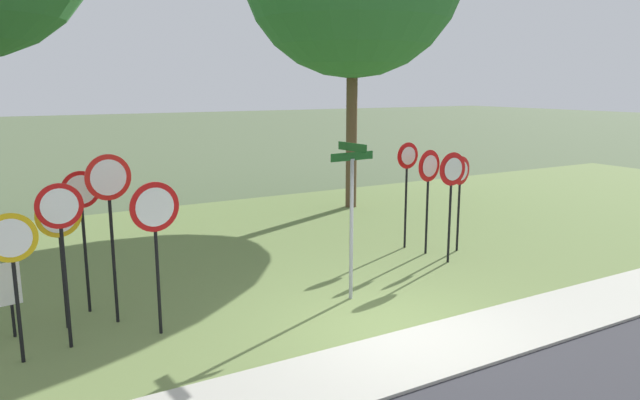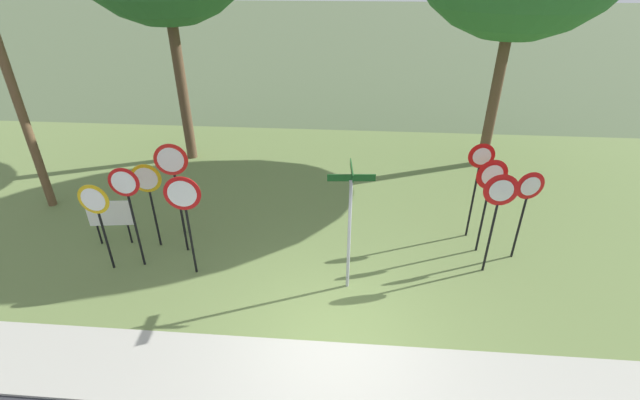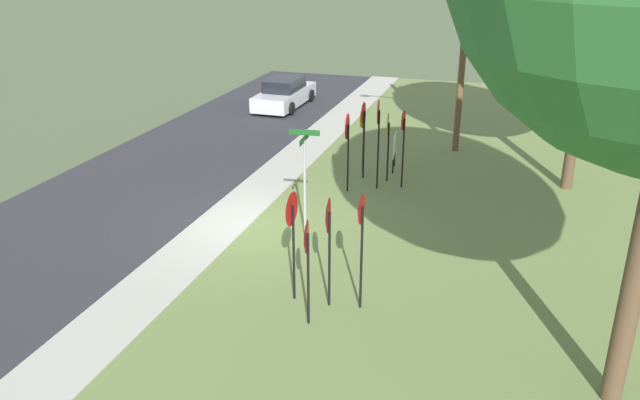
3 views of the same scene
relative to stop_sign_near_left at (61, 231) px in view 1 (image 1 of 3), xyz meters
The scene contains 14 objects.
ground_plane 5.53m from the stop_sign_near_left, 23.60° to the right, with size 160.00×160.00×0.00m, color #4C5B3D.
sidewalk_strip 5.86m from the stop_sign_near_left, 31.19° to the right, with size 44.00×1.60×0.06m, color #ADAA9E.
grass_median 6.45m from the stop_sign_near_left, 39.57° to the left, with size 44.00×12.00×0.04m, color olive.
stop_sign_near_left is the anchor object (origin of this frame).
stop_sign_near_right 0.86m from the stop_sign_near_left, 85.78° to the left, with size 0.72×0.13×2.31m.
stop_sign_far_left 1.37m from the stop_sign_near_left, ahead, with size 0.80×0.12×2.53m.
stop_sign_far_center 1.10m from the stop_sign_near_left, 38.51° to the left, with size 0.76×0.14×2.91m.
stop_sign_far_right 0.75m from the stop_sign_near_left, 164.81° to the right, with size 0.72×0.10×2.26m.
stop_sign_center_tall 1.50m from the stop_sign_near_left, 70.39° to the left, with size 0.65×0.09×2.56m.
yield_sign_near_left 8.16m from the stop_sign_near_left, ahead, with size 0.75×0.10×2.55m.
yield_sign_near_right 9.06m from the stop_sign_near_left, ahead, with size 0.68×0.16×2.34m.
yield_sign_far_left 8.28m from the stop_sign_near_left, ahead, with size 0.75×0.15×2.52m.
yield_sign_far_right 8.30m from the stop_sign_near_left, 13.47° to the left, with size 0.65×0.10×2.64m.
street_name_post 4.95m from the stop_sign_near_left, ahead, with size 0.96×0.81×2.98m.
Camera 1 is at (-5.69, -7.24, 4.05)m, focal length 33.02 mm.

